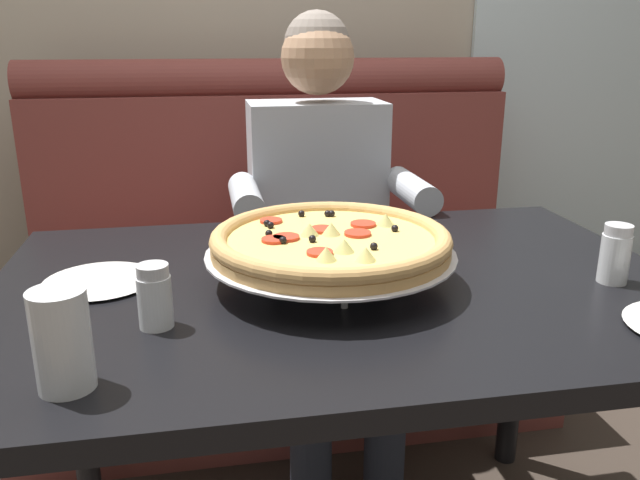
{
  "coord_description": "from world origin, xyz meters",
  "views": [
    {
      "loc": [
        -0.25,
        -1.12,
        1.2
      ],
      "look_at": [
        -0.03,
        0.05,
        0.82
      ],
      "focal_mm": 35.86,
      "sensor_mm": 36.0,
      "label": 1
    }
  ],
  "objects": [
    {
      "name": "drinking_glass",
      "position": [
        -0.44,
        -0.32,
        0.82
      ],
      "size": [
        0.08,
        0.08,
        0.14
      ],
      "color": "silver",
      "rests_on": "dining_table"
    },
    {
      "name": "pizza",
      "position": [
        -0.02,
        -0.01,
        0.83
      ],
      "size": [
        0.47,
        0.47,
        0.11
      ],
      "color": "silver",
      "rests_on": "dining_table"
    },
    {
      "name": "dining_table",
      "position": [
        0.0,
        0.0,
        0.67
      ],
      "size": [
        1.32,
        0.89,
        0.76
      ],
      "color": "black",
      "rests_on": "ground_plane"
    },
    {
      "name": "diner_main",
      "position": [
        0.09,
        0.65,
        0.71
      ],
      "size": [
        0.54,
        0.64,
        1.27
      ],
      "color": "#2D3342",
      "rests_on": "ground_plane"
    },
    {
      "name": "plate_near_right",
      "position": [
        -0.45,
        0.07,
        0.77
      ],
      "size": [
        0.21,
        0.21,
        0.02
      ],
      "color": "white",
      "rests_on": "dining_table"
    },
    {
      "name": "shaker_parmesan",
      "position": [
        0.5,
        -0.1,
        0.8
      ],
      "size": [
        0.06,
        0.06,
        0.11
      ],
      "color": "white",
      "rests_on": "dining_table"
    },
    {
      "name": "booth_bench",
      "position": [
        0.0,
        0.91,
        0.4
      ],
      "size": [
        1.69,
        0.78,
        1.13
      ],
      "color": "brown",
      "rests_on": "ground_plane"
    },
    {
      "name": "shaker_pepper_flakes",
      "position": [
        -0.34,
        -0.15,
        0.8
      ],
      "size": [
        0.06,
        0.06,
        0.11
      ],
      "color": "white",
      "rests_on": "dining_table"
    }
  ]
}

